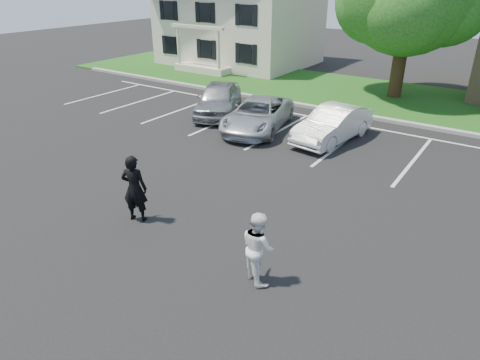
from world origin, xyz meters
name	(u,v)px	position (x,y,z in m)	size (l,w,h in m)	color
ground_plane	(218,238)	(0.00, 0.00, 0.00)	(90.00, 90.00, 0.00)	black
curb	(374,118)	(0.00, 12.00, 0.07)	(40.00, 0.30, 0.15)	gray
grass_strip	(399,99)	(0.00, 16.00, 0.04)	(44.00, 8.00, 0.08)	#1E4714
stall_lines	(383,145)	(1.40, 8.95, 0.01)	(34.00, 5.36, 0.01)	silver
house	(240,9)	(-13.00, 19.97, 3.83)	(10.30, 9.22, 7.60)	beige
man_black_suit	(134,188)	(-2.38, -0.48, 0.94)	(0.69, 0.45, 1.88)	black
man_white_shirt	(258,247)	(1.68, -0.77, 0.83)	(0.80, 0.63, 1.65)	white
car_silver_west	(219,99)	(-6.41, 8.57, 0.75)	(1.77, 4.40, 1.50)	#9E9EA3
car_silver_minivan	(258,115)	(-3.71, 7.76, 0.65)	(2.16, 4.69, 1.30)	#BABDC2
car_white_sedan	(333,124)	(-0.49, 8.27, 0.68)	(1.43, 4.11, 1.35)	silver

